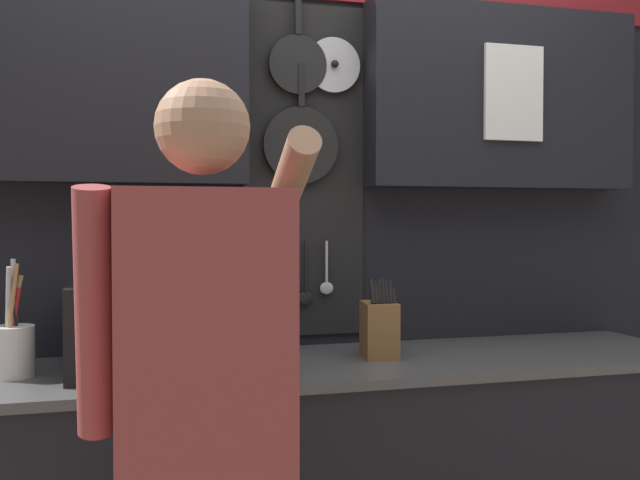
% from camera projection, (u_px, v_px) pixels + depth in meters
% --- Properties ---
extents(back_wall_unit, '(3.11, 0.22, 2.44)m').
position_uv_depth(back_wall_unit, '(320.00, 186.00, 2.63)').
color(back_wall_unit, black).
rests_on(back_wall_unit, ground_plane).
extents(microwave, '(0.52, 0.41, 0.27)m').
position_uv_depth(microwave, '(157.00, 326.00, 2.22)').
color(microwave, black).
rests_on(microwave, base_cabinet_counter).
extents(knife_block, '(0.13, 0.16, 0.27)m').
position_uv_depth(knife_block, '(379.00, 328.00, 2.42)').
color(knife_block, brown).
rests_on(knife_block, base_cabinet_counter).
extents(utensil_crock, '(0.13, 0.13, 0.35)m').
position_uv_depth(utensil_crock, '(13.00, 346.00, 2.11)').
color(utensil_crock, white).
rests_on(utensil_crock, base_cabinet_counter).
extents(person, '(0.54, 0.62, 1.70)m').
position_uv_depth(person, '(203.00, 391.00, 1.57)').
color(person, '#383842').
rests_on(person, ground_plane).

